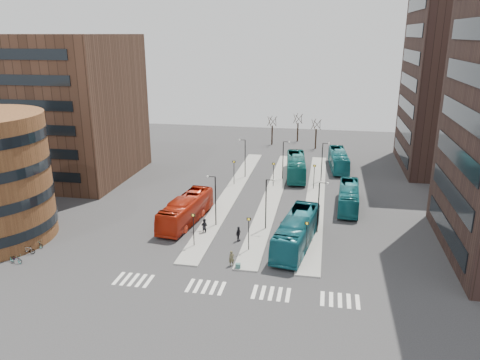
% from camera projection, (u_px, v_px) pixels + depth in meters
% --- Properties ---
extents(ground, '(160.00, 160.00, 0.00)m').
position_uv_depth(ground, '(205.00, 313.00, 38.68)').
color(ground, '#29292C').
rests_on(ground, ground).
extents(island_left, '(2.50, 45.00, 0.15)m').
position_uv_depth(island_left, '(231.00, 193.00, 67.49)').
color(island_left, gray).
rests_on(island_left, ground).
extents(island_mid, '(2.50, 45.00, 0.15)m').
position_uv_depth(island_mid, '(273.00, 195.00, 66.43)').
color(island_mid, gray).
rests_on(island_mid, ground).
extents(island_right, '(2.50, 45.00, 0.15)m').
position_uv_depth(island_right, '(315.00, 198.00, 65.37)').
color(island_right, gray).
rests_on(island_right, ground).
extents(suitcase, '(0.53, 0.44, 0.61)m').
position_uv_depth(suitcase, '(238.00, 266.00, 45.72)').
color(suitcase, navy).
rests_on(suitcase, ground).
extents(red_bus, '(4.10, 11.83, 3.23)m').
position_uv_depth(red_bus, '(186.00, 210.00, 56.72)').
color(red_bus, '#AF230D').
rests_on(red_bus, ground).
extents(teal_bus_a, '(4.63, 12.63, 3.44)m').
position_uv_depth(teal_bus_a, '(297.00, 232.00, 50.28)').
color(teal_bus_a, '#145966').
rests_on(teal_bus_a, ground).
extents(teal_bus_b, '(3.89, 12.24, 3.35)m').
position_uv_depth(teal_bus_b, '(296.00, 166.00, 75.01)').
color(teal_bus_b, '#135F5C').
rests_on(teal_bus_b, ground).
extents(teal_bus_c, '(2.95, 10.78, 2.98)m').
position_uv_depth(teal_bus_c, '(349.00, 197.00, 61.67)').
color(teal_bus_c, '#15636A').
rests_on(teal_bus_c, ground).
extents(teal_bus_d, '(3.53, 11.40, 3.13)m').
position_uv_depth(teal_bus_d, '(339.00, 160.00, 79.35)').
color(teal_bus_d, '#166A72').
rests_on(teal_bus_d, ground).
extents(traveller, '(0.68, 0.57, 1.59)m').
position_uv_depth(traveller, '(232.00, 258.00, 46.28)').
color(traveller, brown).
rests_on(traveller, ground).
extents(commuter_a, '(1.01, 0.87, 1.77)m').
position_uv_depth(commuter_a, '(204.00, 226.00, 53.86)').
color(commuter_a, black).
rests_on(commuter_a, ground).
extents(commuter_b, '(0.69, 1.08, 1.71)m').
position_uv_depth(commuter_b, '(238.00, 234.00, 51.81)').
color(commuter_b, black).
rests_on(commuter_b, ground).
extents(commuter_c, '(0.90, 1.15, 1.56)m').
position_uv_depth(commuter_c, '(282.00, 227.00, 53.68)').
color(commuter_c, black).
rests_on(commuter_c, ground).
extents(bicycle_near, '(1.74, 0.95, 0.87)m').
position_uv_depth(bicycle_near, '(16.00, 259.00, 47.00)').
color(bicycle_near, gray).
rests_on(bicycle_near, ground).
extents(bicycle_mid, '(1.61, 0.87, 0.93)m').
position_uv_depth(bicycle_mid, '(27.00, 250.00, 48.78)').
color(bicycle_mid, gray).
rests_on(bicycle_mid, ground).
extents(bicycle_far, '(1.64, 0.76, 0.83)m').
position_uv_depth(bicycle_far, '(37.00, 244.00, 50.34)').
color(bicycle_far, gray).
rests_on(bicycle_far, ground).
extents(crosswalk_stripes, '(22.35, 2.40, 0.01)m').
position_uv_depth(crosswalk_stripes, '(235.00, 290.00, 42.12)').
color(crosswalk_stripes, silver).
rests_on(crosswalk_stripes, ground).
extents(office_block, '(25.00, 20.12, 22.00)m').
position_uv_depth(office_block, '(49.00, 107.00, 73.25)').
color(office_block, '#462D20').
rests_on(office_block, ground).
extents(tower_far, '(20.12, 20.00, 30.00)m').
position_uv_depth(tower_far, '(474.00, 79.00, 75.42)').
color(tower_far, '#30201A').
rests_on(tower_far, ground).
extents(sign_poles, '(12.45, 22.12, 3.65)m').
position_uv_depth(sign_poles, '(263.00, 196.00, 59.24)').
color(sign_poles, black).
rests_on(sign_poles, ground).
extents(lamp_posts, '(14.04, 20.24, 6.12)m').
position_uv_depth(lamp_posts, '(276.00, 176.00, 63.40)').
color(lamp_posts, black).
rests_on(lamp_posts, ground).
extents(bare_trees, '(10.97, 8.14, 5.90)m').
position_uv_depth(bare_trees, '(295.00, 132.00, 96.15)').
color(bare_trees, black).
rests_on(bare_trees, ground).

